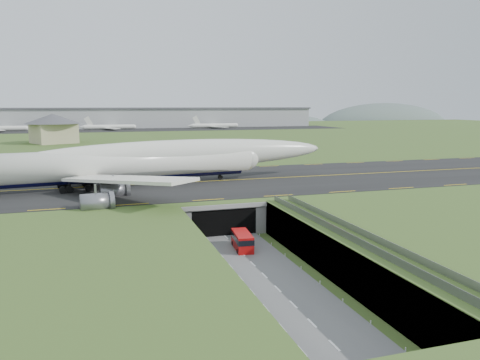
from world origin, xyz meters
name	(u,v)px	position (x,y,z in m)	size (l,w,h in m)	color
ground	(237,250)	(0.00, 0.00, 0.00)	(900.00, 900.00, 0.00)	#405E25
airfield_deck	(237,232)	(0.00, 0.00, 3.00)	(800.00, 800.00, 6.00)	gray
trench_road	(252,264)	(0.00, -7.50, 0.10)	(12.00, 75.00, 0.20)	slate
taxiway	(196,182)	(0.00, 33.00, 6.09)	(800.00, 44.00, 0.18)	black
tunnel_portal	(213,209)	(0.00, 16.71, 3.33)	(17.00, 22.30, 6.00)	gray
guideway	(359,245)	(11.00, -19.11, 5.32)	(3.00, 53.00, 7.05)	#A8A8A3
jumbo_jet	(134,162)	(-13.89, 31.85, 11.41)	(94.27, 60.33, 20.11)	white
shuttle_tram	(242,241)	(0.74, -0.38, 1.55)	(3.27, 7.05, 2.80)	red
service_building	(53,126)	(-40.00, 161.44, 14.09)	(33.07, 33.07, 13.65)	tan
cargo_terminal	(124,118)	(-0.09, 299.41, 13.96)	(320.00, 67.00, 15.60)	#B2B2B2
distant_hills	(179,131)	(64.38, 430.00, -4.00)	(700.00, 91.00, 60.00)	#4F5F58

